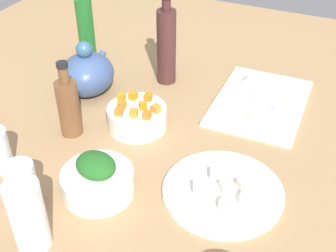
{
  "coord_description": "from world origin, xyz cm",
  "views": [
    {
      "loc": [
        -76.51,
        -35.02,
        69.6
      ],
      "look_at": [
        0.0,
        0.0,
        8.0
      ],
      "focal_mm": 47.42,
      "sensor_mm": 36.0,
      "label": 1
    }
  ],
  "objects_px": {
    "bowl_carrots": "(137,117)",
    "teapot": "(87,73)",
    "bottle_3": "(86,30)",
    "drinking_glass_1": "(22,185)",
    "plate_tofu": "(223,191)",
    "bottle_2": "(68,106)",
    "bowl_greens": "(98,183)",
    "bottle_0": "(166,46)",
    "drinking_glass_2": "(28,216)",
    "cutting_board": "(260,103)"
  },
  "relations": [
    {
      "from": "drinking_glass_1",
      "to": "drinking_glass_2",
      "type": "relative_size",
      "value": 0.69
    },
    {
      "from": "bowl_greens",
      "to": "teapot",
      "type": "distance_m",
      "value": 0.41
    },
    {
      "from": "bowl_carrots",
      "to": "teapot",
      "type": "bearing_deg",
      "value": 66.11
    },
    {
      "from": "cutting_board",
      "to": "bowl_carrots",
      "type": "xyz_separation_m",
      "value": [
        -0.23,
        0.26,
        0.02
      ]
    },
    {
      "from": "plate_tofu",
      "to": "bowl_carrots",
      "type": "bearing_deg",
      "value": 63.47
    },
    {
      "from": "plate_tofu",
      "to": "bowl_carrots",
      "type": "relative_size",
      "value": 1.72
    },
    {
      "from": "bowl_greens",
      "to": "drinking_glass_1",
      "type": "height_order",
      "value": "drinking_glass_1"
    },
    {
      "from": "teapot",
      "to": "bottle_2",
      "type": "height_order",
      "value": "bottle_2"
    },
    {
      "from": "bowl_greens",
      "to": "drinking_glass_1",
      "type": "distance_m",
      "value": 0.15
    },
    {
      "from": "bottle_2",
      "to": "drinking_glass_1",
      "type": "relative_size",
      "value": 1.93
    },
    {
      "from": "bottle_0",
      "to": "drinking_glass_1",
      "type": "height_order",
      "value": "bottle_0"
    },
    {
      "from": "plate_tofu",
      "to": "drinking_glass_2",
      "type": "relative_size",
      "value": 1.73
    },
    {
      "from": "bowl_greens",
      "to": "bottle_3",
      "type": "distance_m",
      "value": 0.59
    },
    {
      "from": "teapot",
      "to": "bottle_2",
      "type": "distance_m",
      "value": 0.19
    },
    {
      "from": "bottle_2",
      "to": "teapot",
      "type": "bearing_deg",
      "value": 20.14
    },
    {
      "from": "bottle_3",
      "to": "drinking_glass_1",
      "type": "relative_size",
      "value": 2.55
    },
    {
      "from": "plate_tofu",
      "to": "bottle_3",
      "type": "relative_size",
      "value": 0.99
    },
    {
      "from": "bowl_greens",
      "to": "teapot",
      "type": "bearing_deg",
      "value": 35.62
    },
    {
      "from": "plate_tofu",
      "to": "bowl_greens",
      "type": "bearing_deg",
      "value": 113.56
    },
    {
      "from": "teapot",
      "to": "drinking_glass_1",
      "type": "xyz_separation_m",
      "value": [
        -0.42,
        -0.12,
        -0.01
      ]
    },
    {
      "from": "bottle_2",
      "to": "bowl_carrots",
      "type": "bearing_deg",
      "value": -56.79
    },
    {
      "from": "plate_tofu",
      "to": "drinking_glass_2",
      "type": "distance_m",
      "value": 0.39
    },
    {
      "from": "teapot",
      "to": "bottle_3",
      "type": "distance_m",
      "value": 0.18
    },
    {
      "from": "bottle_0",
      "to": "drinking_glass_1",
      "type": "distance_m",
      "value": 0.58
    },
    {
      "from": "bottle_2",
      "to": "bottle_3",
      "type": "distance_m",
      "value": 0.37
    },
    {
      "from": "cutting_board",
      "to": "bottle_2",
      "type": "height_order",
      "value": "bottle_2"
    },
    {
      "from": "bottle_3",
      "to": "teapot",
      "type": "bearing_deg",
      "value": -147.65
    },
    {
      "from": "bottle_0",
      "to": "bottle_3",
      "type": "relative_size",
      "value": 1.01
    },
    {
      "from": "cutting_board",
      "to": "teapot",
      "type": "xyz_separation_m",
      "value": [
        -0.14,
        0.46,
        0.06
      ]
    },
    {
      "from": "bowl_greens",
      "to": "drinking_glass_1",
      "type": "bearing_deg",
      "value": 127.44
    },
    {
      "from": "teapot",
      "to": "bottle_2",
      "type": "relative_size",
      "value": 0.89
    },
    {
      "from": "bowl_carrots",
      "to": "drinking_glass_2",
      "type": "relative_size",
      "value": 1.01
    },
    {
      "from": "bowl_greens",
      "to": "bottle_2",
      "type": "relative_size",
      "value": 0.77
    },
    {
      "from": "bowl_carrots",
      "to": "bottle_2",
      "type": "bearing_deg",
      "value": 123.21
    },
    {
      "from": "bowl_greens",
      "to": "drinking_glass_2",
      "type": "distance_m",
      "value": 0.18
    },
    {
      "from": "teapot",
      "to": "cutting_board",
      "type": "bearing_deg",
      "value": -72.85
    },
    {
      "from": "bowl_greens",
      "to": "teapot",
      "type": "relative_size",
      "value": 0.88
    },
    {
      "from": "drinking_glass_1",
      "to": "bottle_2",
      "type": "bearing_deg",
      "value": 12.53
    },
    {
      "from": "bowl_greens",
      "to": "teapot",
      "type": "xyz_separation_m",
      "value": [
        0.33,
        0.24,
        0.03
      ]
    },
    {
      "from": "plate_tofu",
      "to": "teapot",
      "type": "xyz_separation_m",
      "value": [
        0.23,
        0.48,
        0.05
      ]
    },
    {
      "from": "cutting_board",
      "to": "bottle_3",
      "type": "relative_size",
      "value": 1.26
    },
    {
      "from": "bottle_0",
      "to": "bottle_2",
      "type": "distance_m",
      "value": 0.35
    },
    {
      "from": "teapot",
      "to": "bottle_2",
      "type": "bearing_deg",
      "value": -159.86
    },
    {
      "from": "drinking_glass_2",
      "to": "drinking_glass_1",
      "type": "bearing_deg",
      "value": 46.77
    },
    {
      "from": "teapot",
      "to": "bottle_3",
      "type": "xyz_separation_m",
      "value": [
        0.15,
        0.09,
        0.05
      ]
    },
    {
      "from": "cutting_board",
      "to": "drinking_glass_2",
      "type": "xyz_separation_m",
      "value": [
        -0.64,
        0.26,
        0.07
      ]
    },
    {
      "from": "drinking_glass_1",
      "to": "bowl_greens",
      "type": "bearing_deg",
      "value": -52.56
    },
    {
      "from": "drinking_glass_1",
      "to": "bottle_3",
      "type": "bearing_deg",
      "value": 20.57
    },
    {
      "from": "cutting_board",
      "to": "drinking_glass_2",
      "type": "bearing_deg",
      "value": 158.0
    },
    {
      "from": "plate_tofu",
      "to": "bottle_2",
      "type": "bearing_deg",
      "value": 83.33
    }
  ]
}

